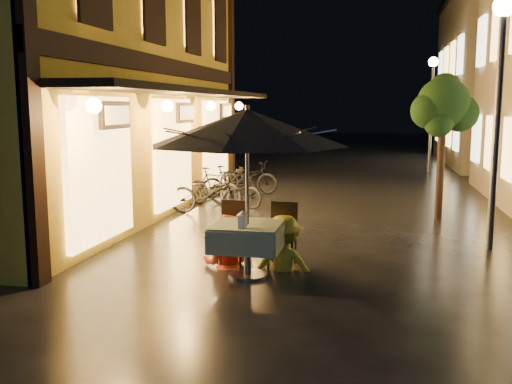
% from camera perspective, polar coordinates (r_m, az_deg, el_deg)
% --- Properties ---
extents(ground, '(90.00, 90.00, 0.00)m').
position_cam_1_polar(ground, '(8.61, 4.55, -7.93)').
color(ground, black).
rests_on(ground, ground).
extents(west_building, '(5.90, 11.40, 7.40)m').
position_cam_1_polar(west_building, '(13.99, -17.53, 13.39)').
color(west_building, gold).
rests_on(west_building, ground).
extents(street_tree, '(1.43, 1.20, 3.15)m').
position_cam_1_polar(street_tree, '(12.78, 18.28, 8.05)').
color(street_tree, black).
rests_on(street_tree, ground).
extents(streetlamp_near, '(0.36, 0.36, 4.23)m').
position_cam_1_polar(streetlamp_near, '(10.39, 23.20, 10.52)').
color(streetlamp_near, '#59595E').
rests_on(streetlamp_near, ground).
extents(streetlamp_far, '(0.36, 0.36, 4.23)m').
position_cam_1_polar(streetlamp_far, '(22.28, 17.18, 9.42)').
color(streetlamp_far, '#59595E').
rests_on(streetlamp_far, ground).
extents(cafe_table, '(0.99, 0.99, 0.78)m').
position_cam_1_polar(cafe_table, '(8.20, -0.87, -4.51)').
color(cafe_table, '#59595E').
rests_on(cafe_table, ground).
extents(patio_umbrella, '(2.83, 2.83, 2.46)m').
position_cam_1_polar(patio_umbrella, '(7.99, -0.89, 6.47)').
color(patio_umbrella, '#59595E').
rests_on(patio_umbrella, ground).
extents(cafe_chair_left, '(0.42, 0.42, 0.97)m').
position_cam_1_polar(cafe_chair_left, '(9.00, -2.32, -3.65)').
color(cafe_chair_left, black).
rests_on(cafe_chair_left, ground).
extents(cafe_chair_right, '(0.42, 0.42, 0.97)m').
position_cam_1_polar(cafe_chair_right, '(8.84, 2.73, -3.88)').
color(cafe_chair_right, black).
rests_on(cafe_chair_right, ground).
extents(table_lantern, '(0.16, 0.16, 0.25)m').
position_cam_1_polar(table_lantern, '(7.84, -1.35, -2.64)').
color(table_lantern, white).
rests_on(table_lantern, cafe_table).
extents(person_orange, '(0.80, 0.64, 1.56)m').
position_cam_1_polar(person_orange, '(8.75, -3.03, -2.40)').
color(person_orange, '#E54E28').
rests_on(person_orange, ground).
extents(person_yellow, '(1.04, 0.60, 1.60)m').
position_cam_1_polar(person_yellow, '(8.55, 2.84, -2.50)').
color(person_yellow, gold).
rests_on(person_yellow, ground).
extents(bicycle_0, '(1.86, 0.72, 0.97)m').
position_cam_1_polar(bicycle_0, '(13.00, -4.73, -0.12)').
color(bicycle_0, black).
rests_on(bicycle_0, ground).
extents(bicycle_1, '(1.65, 0.96, 0.95)m').
position_cam_1_polar(bicycle_1, '(14.01, -4.19, 0.49)').
color(bicycle_1, black).
rests_on(bicycle_1, ground).
extents(bicycle_2, '(1.67, 1.17, 0.83)m').
position_cam_1_polar(bicycle_2, '(13.95, -2.05, 0.22)').
color(bicycle_2, black).
rests_on(bicycle_2, ground).
extents(bicycle_3, '(1.53, 0.88, 0.89)m').
position_cam_1_polar(bicycle_3, '(15.16, -2.68, 0.99)').
color(bicycle_3, black).
rests_on(bicycle_3, ground).
extents(bicycle_4, '(1.82, 0.88, 0.92)m').
position_cam_1_polar(bicycle_4, '(16.09, -0.78, 1.50)').
color(bicycle_4, black).
rests_on(bicycle_4, ground).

